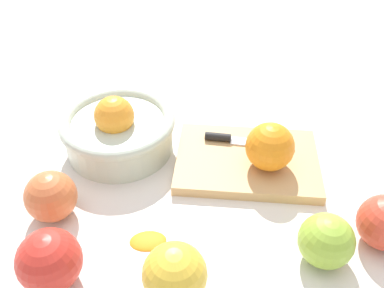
{
  "coord_description": "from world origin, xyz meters",
  "views": [
    {
      "loc": [
        0.02,
        -0.47,
        0.49
      ],
      "look_at": [
        -0.02,
        0.07,
        0.04
      ],
      "focal_mm": 39.95,
      "sensor_mm": 36.0,
      "label": 1
    }
  ],
  "objects_px": {
    "apple_front_center": "(175,274)",
    "apple_front_left_2": "(49,261)",
    "bowl": "(118,130)",
    "knife": "(237,140)",
    "orange_on_board": "(270,147)",
    "apple_front_left": "(51,196)",
    "cutting_board": "(247,161)",
    "apple_front_right_2": "(326,241)"
  },
  "relations": [
    {
      "from": "apple_front_center",
      "to": "apple_front_left_2",
      "type": "bearing_deg",
      "value": 177.01
    },
    {
      "from": "bowl",
      "to": "knife",
      "type": "distance_m",
      "value": 0.21
    },
    {
      "from": "knife",
      "to": "apple_front_left_2",
      "type": "height_order",
      "value": "apple_front_left_2"
    },
    {
      "from": "orange_on_board",
      "to": "apple_front_left_2",
      "type": "relative_size",
      "value": 0.95
    },
    {
      "from": "orange_on_board",
      "to": "apple_front_left",
      "type": "distance_m",
      "value": 0.34
    },
    {
      "from": "apple_front_center",
      "to": "bowl",
      "type": "bearing_deg",
      "value": 114.23
    },
    {
      "from": "cutting_board",
      "to": "apple_front_left",
      "type": "xyz_separation_m",
      "value": [
        -0.29,
        -0.13,
        0.03
      ]
    },
    {
      "from": "orange_on_board",
      "to": "apple_front_center",
      "type": "height_order",
      "value": "orange_on_board"
    },
    {
      "from": "bowl",
      "to": "apple_front_left",
      "type": "height_order",
      "value": "bowl"
    },
    {
      "from": "knife",
      "to": "apple_front_center",
      "type": "distance_m",
      "value": 0.3
    },
    {
      "from": "bowl",
      "to": "apple_front_center",
      "type": "xyz_separation_m",
      "value": [
        0.12,
        -0.28,
        -0.0
      ]
    },
    {
      "from": "apple_front_left",
      "to": "apple_front_right_2",
      "type": "bearing_deg",
      "value": -7.91
    },
    {
      "from": "apple_front_right_2",
      "to": "cutting_board",
      "type": "bearing_deg",
      "value": 117.61
    },
    {
      "from": "orange_on_board",
      "to": "apple_front_center",
      "type": "xyz_separation_m",
      "value": [
        -0.13,
        -0.23,
        -0.02
      ]
    },
    {
      "from": "apple_front_right_2",
      "to": "orange_on_board",
      "type": "bearing_deg",
      "value": 111.1
    },
    {
      "from": "bowl",
      "to": "apple_front_center",
      "type": "distance_m",
      "value": 0.3
    },
    {
      "from": "cutting_board",
      "to": "orange_on_board",
      "type": "relative_size",
      "value": 3.03
    },
    {
      "from": "apple_front_left",
      "to": "apple_front_center",
      "type": "distance_m",
      "value": 0.22
    },
    {
      "from": "apple_front_right_2",
      "to": "apple_front_left_2",
      "type": "bearing_deg",
      "value": -170.79
    },
    {
      "from": "orange_on_board",
      "to": "apple_front_left",
      "type": "height_order",
      "value": "orange_on_board"
    },
    {
      "from": "apple_front_left",
      "to": "apple_front_left_2",
      "type": "distance_m",
      "value": 0.12
    },
    {
      "from": "orange_on_board",
      "to": "bowl",
      "type": "bearing_deg",
      "value": 169.35
    },
    {
      "from": "apple_front_left",
      "to": "orange_on_board",
      "type": "bearing_deg",
      "value": 18.96
    },
    {
      "from": "orange_on_board",
      "to": "apple_front_left",
      "type": "relative_size",
      "value": 1.03
    },
    {
      "from": "cutting_board",
      "to": "apple_front_center",
      "type": "relative_size",
      "value": 2.95
    },
    {
      "from": "knife",
      "to": "apple_front_center",
      "type": "bearing_deg",
      "value": -105.76
    },
    {
      "from": "cutting_board",
      "to": "apple_front_center",
      "type": "distance_m",
      "value": 0.27
    },
    {
      "from": "cutting_board",
      "to": "apple_front_center",
      "type": "bearing_deg",
      "value": -111.67
    },
    {
      "from": "orange_on_board",
      "to": "apple_front_center",
      "type": "distance_m",
      "value": 0.26
    },
    {
      "from": "cutting_board",
      "to": "apple_front_left",
      "type": "bearing_deg",
      "value": -156.19
    },
    {
      "from": "bowl",
      "to": "cutting_board",
      "type": "bearing_deg",
      "value": -7.76
    },
    {
      "from": "orange_on_board",
      "to": "apple_front_right_2",
      "type": "distance_m",
      "value": 0.18
    },
    {
      "from": "apple_front_left",
      "to": "apple_front_left_2",
      "type": "height_order",
      "value": "apple_front_left_2"
    },
    {
      "from": "bowl",
      "to": "knife",
      "type": "xyz_separation_m",
      "value": [
        0.2,
        0.01,
        -0.02
      ]
    },
    {
      "from": "bowl",
      "to": "apple_front_left_2",
      "type": "distance_m",
      "value": 0.27
    },
    {
      "from": "cutting_board",
      "to": "apple_front_left",
      "type": "height_order",
      "value": "apple_front_left"
    },
    {
      "from": "cutting_board",
      "to": "apple_front_right_2",
      "type": "distance_m",
      "value": 0.21
    },
    {
      "from": "cutting_board",
      "to": "orange_on_board",
      "type": "bearing_deg",
      "value": -28.89
    },
    {
      "from": "orange_on_board",
      "to": "knife",
      "type": "xyz_separation_m",
      "value": [
        -0.05,
        0.06,
        -0.03
      ]
    },
    {
      "from": "apple_front_right_2",
      "to": "bowl",
      "type": "bearing_deg",
      "value": 146.29
    },
    {
      "from": "bowl",
      "to": "apple_front_left_2",
      "type": "xyz_separation_m",
      "value": [
        -0.03,
        -0.27,
        -0.0
      ]
    },
    {
      "from": "bowl",
      "to": "apple_front_left_2",
      "type": "bearing_deg",
      "value": -96.95
    }
  ]
}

